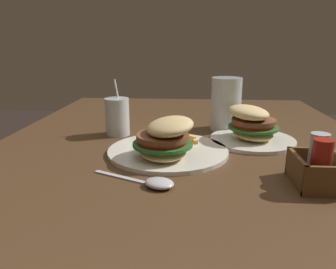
{
  "coord_description": "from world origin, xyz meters",
  "views": [
    {
      "loc": [
        0.81,
        0.01,
        1.04
      ],
      "look_at": [
        0.05,
        -0.04,
        0.82
      ],
      "focal_mm": 35.0,
      "sensor_mm": 36.0,
      "label": 1
    }
  ],
  "objects_px": {
    "meal_plate_near": "(167,143)",
    "spoon": "(156,183)",
    "beer_glass": "(226,105)",
    "juice_glass": "(117,118)",
    "condiment_caddy": "(319,168)",
    "meal_plate_far": "(252,128)"
  },
  "relations": [
    {
      "from": "spoon",
      "to": "meal_plate_far",
      "type": "height_order",
      "value": "meal_plate_far"
    },
    {
      "from": "meal_plate_near",
      "to": "spoon",
      "type": "xyz_separation_m",
      "value": [
        0.17,
        -0.01,
        -0.03
      ]
    },
    {
      "from": "meal_plate_near",
      "to": "spoon",
      "type": "distance_m",
      "value": 0.17
    },
    {
      "from": "meal_plate_near",
      "to": "juice_glass",
      "type": "distance_m",
      "value": 0.24
    },
    {
      "from": "juice_glass",
      "to": "spoon",
      "type": "xyz_separation_m",
      "value": [
        0.35,
        0.15,
        -0.04
      ]
    },
    {
      "from": "juice_glass",
      "to": "meal_plate_far",
      "type": "distance_m",
      "value": 0.38
    },
    {
      "from": "juice_glass",
      "to": "condiment_caddy",
      "type": "distance_m",
      "value": 0.56
    },
    {
      "from": "beer_glass",
      "to": "spoon",
      "type": "xyz_separation_m",
      "value": [
        0.43,
        -0.17,
        -0.07
      ]
    },
    {
      "from": "meal_plate_far",
      "to": "condiment_caddy",
      "type": "distance_m",
      "value": 0.28
    },
    {
      "from": "spoon",
      "to": "meal_plate_far",
      "type": "relative_size",
      "value": 0.78
    },
    {
      "from": "beer_glass",
      "to": "meal_plate_far",
      "type": "distance_m",
      "value": 0.15
    },
    {
      "from": "condiment_caddy",
      "to": "spoon",
      "type": "bearing_deg",
      "value": -84.53
    },
    {
      "from": "spoon",
      "to": "condiment_caddy",
      "type": "xyz_separation_m",
      "value": [
        -0.03,
        0.31,
        0.03
      ]
    },
    {
      "from": "beer_glass",
      "to": "juice_glass",
      "type": "relative_size",
      "value": 1.0
    },
    {
      "from": "beer_glass",
      "to": "meal_plate_far",
      "type": "height_order",
      "value": "beer_glass"
    },
    {
      "from": "juice_glass",
      "to": "condiment_caddy",
      "type": "bearing_deg",
      "value": 55.13
    },
    {
      "from": "beer_glass",
      "to": "juice_glass",
      "type": "bearing_deg",
      "value": -75.2
    },
    {
      "from": "juice_glass",
      "to": "spoon",
      "type": "relative_size",
      "value": 0.9
    },
    {
      "from": "meal_plate_near",
      "to": "condiment_caddy",
      "type": "distance_m",
      "value": 0.33
    },
    {
      "from": "juice_glass",
      "to": "condiment_caddy",
      "type": "height_order",
      "value": "juice_glass"
    },
    {
      "from": "meal_plate_near",
      "to": "spoon",
      "type": "bearing_deg",
      "value": -2.66
    },
    {
      "from": "condiment_caddy",
      "to": "meal_plate_near",
      "type": "bearing_deg",
      "value": -114.6
    }
  ]
}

